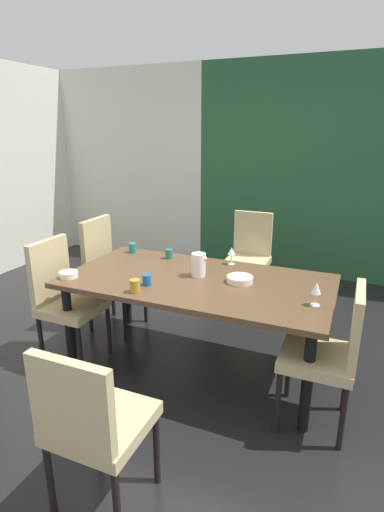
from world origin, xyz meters
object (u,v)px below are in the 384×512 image
at_px(pitcher_front, 199,265).
at_px(chair_right_near, 331,350).
at_px(wine_glass_right, 232,252).
at_px(cup_north, 135,286).
at_px(cup_south, 169,254).
at_px(dining_table, 197,288).
at_px(chair_head_far, 249,253).
at_px(wine_glass_east, 316,289).
at_px(chair_head_near, 92,421).
at_px(serving_bowl_rear, 69,274).
at_px(chair_left_near, 64,295).
at_px(serving_bowl_corner, 240,279).
at_px(cup_left, 147,280).
at_px(cup_near_shelf, 133,248).
at_px(chair_left_far, 108,269).

bearing_deg(pitcher_front, chair_right_near, -20.17).
height_order(wine_glass_right, cup_north, wine_glass_right).
height_order(cup_south, pitcher_front, pitcher_front).
relative_size(dining_table, chair_right_near, 2.10).
bearing_deg(chair_head_far, wine_glass_east, 118.57).
xyz_separation_m(chair_head_near, cup_south, (-0.46, 1.78, 0.25)).
xyz_separation_m(dining_table, chair_head_far, (0.04, 1.41, -0.12)).
relative_size(dining_table, serving_bowl_rear, 14.17).
xyz_separation_m(chair_left_near, wine_glass_east, (1.91, 0.17, 0.30)).
bearing_deg(dining_table, chair_left_near, -162.81).
relative_size(serving_bowl_corner, cup_left, 2.44).
relative_size(chair_head_near, pitcher_front, 5.06).
relative_size(chair_left_near, chair_head_near, 1.08).
bearing_deg(cup_north, pitcher_front, 58.69).
bearing_deg(cup_near_shelf, cup_north, -58.01).
height_order(serving_bowl_corner, pitcher_front, pitcher_front).
bearing_deg(pitcher_front, cup_north, -121.31).
xyz_separation_m(chair_left_near, chair_head_near, (1.07, -1.09, -0.03)).
relative_size(wine_glass_east, cup_south, 1.94).
height_order(chair_left_far, chair_right_near, chair_left_far).
bearing_deg(chair_head_far, dining_table, 88.41).
bearing_deg(chair_head_near, cup_near_shelf, 115.25).
relative_size(serving_bowl_rear, cup_left, 1.77).
bearing_deg(chair_left_near, cup_north, 82.63).
bearing_deg(cup_near_shelf, cup_south, -4.23).
distance_m(chair_left_far, cup_south, 0.65).
distance_m(chair_head_near, chair_head_far, 2.82).
relative_size(dining_table, pitcher_front, 10.89).
bearing_deg(dining_table, chair_left_far, 162.86).
xyz_separation_m(chair_left_far, serving_bowl_corner, (1.35, -0.26, 0.19)).
bearing_deg(wine_glass_east, serving_bowl_corner, 159.94).
height_order(serving_bowl_rear, cup_near_shelf, cup_near_shelf).
bearing_deg(cup_south, chair_left_far, -175.06).
height_order(dining_table, wine_glass_right, wine_glass_right).
bearing_deg(serving_bowl_corner, cup_north, -142.79).
relative_size(chair_head_near, cup_left, 11.65).
xyz_separation_m(chair_head_far, wine_glass_east, (0.85, -1.56, 0.31)).
distance_m(chair_left_near, serving_bowl_corner, 1.42).
xyz_separation_m(chair_right_near, cup_south, (-1.44, 0.69, 0.24)).
height_order(cup_north, pitcher_front, pitcher_front).
xyz_separation_m(chair_right_near, wine_glass_east, (-0.13, 0.17, 0.32)).
distance_m(chair_left_far, serving_bowl_rear, 0.71).
bearing_deg(cup_north, cup_left, 86.25).
height_order(dining_table, chair_left_near, chair_left_near).
distance_m(chair_head_near, cup_left, 1.22).
distance_m(chair_head_near, cup_near_shelf, 2.01).
xyz_separation_m(chair_left_far, cup_south, (0.61, 0.05, 0.21)).
xyz_separation_m(chair_left_near, chair_head_far, (1.07, 1.73, -0.01)).
bearing_deg(cup_near_shelf, dining_table, -26.37).
height_order(chair_left_far, cup_south, chair_left_far).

